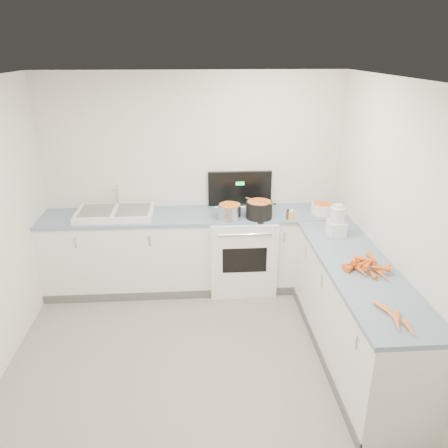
{
  "coord_description": "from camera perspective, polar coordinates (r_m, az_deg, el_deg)",
  "views": [
    {
      "loc": [
        0.02,
        -3.02,
        2.73
      ],
      "look_at": [
        0.3,
        1.1,
        1.05
      ],
      "focal_mm": 35.0,
      "sensor_mm": 36.0,
      "label": 1
    }
  ],
  "objects": [
    {
      "name": "floor",
      "position": [
        4.06,
        -3.36,
        -20.05
      ],
      "size": [
        3.5,
        4.0,
        0.0
      ],
      "primitive_type": null,
      "color": "gray",
      "rests_on": "ground"
    },
    {
      "name": "ceiling",
      "position": [
        3.02,
        -4.46,
        17.77
      ],
      "size": [
        3.5,
        4.0,
        0.0
      ],
      "primitive_type": null,
      "rotation": [
        3.14,
        0.0,
        0.0
      ],
      "color": "silver",
      "rests_on": "ground"
    },
    {
      "name": "wall_back",
      "position": [
        5.23,
        -3.98,
        5.66
      ],
      "size": [
        3.5,
        0.0,
        2.5
      ],
      "primitive_type": null,
      "rotation": [
        1.57,
        0.0,
        0.0
      ],
      "color": "silver",
      "rests_on": "ground"
    },
    {
      "name": "wall_right",
      "position": [
        3.78,
        23.79,
        -2.88
      ],
      "size": [
        0.0,
        4.0,
        2.5
      ],
      "primitive_type": null,
      "rotation": [
        1.57,
        0.0,
        -1.57
      ],
      "color": "silver",
      "rests_on": "ground"
    },
    {
      "name": "counter_back",
      "position": [
        5.23,
        -3.74,
        -3.5
      ],
      "size": [
        3.5,
        0.62,
        0.94
      ],
      "color": "white",
      "rests_on": "ground"
    },
    {
      "name": "counter_right",
      "position": [
        4.26,
        16.71,
        -10.93
      ],
      "size": [
        0.62,
        2.2,
        0.94
      ],
      "color": "white",
      "rests_on": "ground"
    },
    {
      "name": "stove",
      "position": [
        5.24,
        2.29,
        -3.36
      ],
      "size": [
        0.76,
        0.65,
        1.36
      ],
      "color": "white",
      "rests_on": "ground"
    },
    {
      "name": "sink",
      "position": [
        5.11,
        -14.02,
        1.43
      ],
      "size": [
        0.86,
        0.52,
        0.31
      ],
      "color": "white",
      "rests_on": "counter_back"
    },
    {
      "name": "steel_pot",
      "position": [
        4.86,
        0.71,
        1.5
      ],
      "size": [
        0.34,
        0.34,
        0.19
      ],
      "primitive_type": "cylinder",
      "rotation": [
        0.0,
        0.0,
        0.42
      ],
      "color": "silver",
      "rests_on": "stove"
    },
    {
      "name": "black_pot",
      "position": [
        4.91,
        4.6,
        1.76
      ],
      "size": [
        0.37,
        0.37,
        0.21
      ],
      "primitive_type": "cylinder",
      "rotation": [
        0.0,
        0.0,
        -0.32
      ],
      "color": "black",
      "rests_on": "stove"
    },
    {
      "name": "wooden_spoon",
      "position": [
        4.87,
        4.64,
        3.03
      ],
      "size": [
        0.28,
        0.25,
        0.02
      ],
      "primitive_type": "cylinder",
      "rotation": [
        1.57,
        0.0,
        0.85
      ],
      "color": "#AD7A47",
      "rests_on": "black_pot"
    },
    {
      "name": "mixing_bowl",
      "position": [
        5.16,
        12.72,
        1.99
      ],
      "size": [
        0.3,
        0.3,
        0.12
      ],
      "primitive_type": "cylinder",
      "rotation": [
        0.0,
        0.0,
        -0.17
      ],
      "color": "white",
      "rests_on": "counter_back"
    },
    {
      "name": "extract_bottle",
      "position": [
        4.92,
        8.33,
        1.16
      ],
      "size": [
        0.04,
        0.04,
        0.1
      ],
      "primitive_type": "cylinder",
      "color": "#593319",
      "rests_on": "counter_back"
    },
    {
      "name": "spice_jar",
      "position": [
        4.9,
        8.76,
        1.1
      ],
      "size": [
        0.06,
        0.06,
        0.1
      ],
      "primitive_type": "cylinder",
      "color": "#E5B266",
      "rests_on": "counter_back"
    },
    {
      "name": "food_processor",
      "position": [
        4.57,
        14.53,
        0.29
      ],
      "size": [
        0.16,
        0.2,
        0.33
      ],
      "color": "white",
      "rests_on": "counter_right"
    },
    {
      "name": "carrot_pile",
      "position": [
        3.98,
        18.0,
        -5.1
      ],
      "size": [
        0.41,
        0.5,
        0.09
      ],
      "color": "orange",
      "rests_on": "counter_right"
    },
    {
      "name": "peeled_carrots",
      "position": [
        3.36,
        21.45,
        -11.34
      ],
      "size": [
        0.15,
        0.42,
        0.04
      ],
      "color": "orange",
      "rests_on": "counter_right"
    },
    {
      "name": "peelings",
      "position": [
        5.09,
        -16.6,
        1.53
      ],
      "size": [
        0.22,
        0.17,
        0.01
      ],
      "color": "tan",
      "rests_on": "sink"
    }
  ]
}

